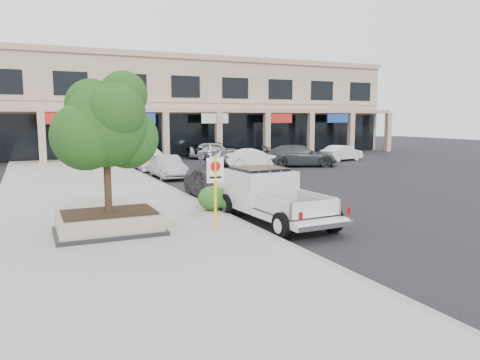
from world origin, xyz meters
The scene contains 19 objects.
ground centered at (0.00, 0.00, 0.00)m, with size 120.00×120.00×0.00m, color black.
sidewalk centered at (-5.50, 6.00, 0.07)m, with size 8.00×52.00×0.15m, color gray.
curb centered at (-1.55, 6.00, 0.07)m, with size 0.20×52.00×0.15m, color gray.
strip_mall centered at (8.00, 33.93, 4.75)m, with size 40.55×12.43×9.50m.
planter centered at (-5.95, 1.40, 0.48)m, with size 3.20×2.20×0.68m.
planter_tree centered at (-5.82, 1.56, 3.41)m, with size 2.90×2.55×4.00m.
no_parking_sign centered at (-2.86, 0.37, 1.63)m, with size 0.55×0.09×2.30m.
hedge centered at (-1.80, 3.39, 0.62)m, with size 1.10×0.99×0.94m, color #184E16.
pickup_truck centered at (-0.35, 1.07, 0.93)m, with size 2.19×5.91×1.86m, color silver, non-canonical shape.
curb_car_a centered at (-0.62, 6.33, 0.73)m, with size 1.73×4.30×1.47m, color #282A2D.
curb_car_b centered at (-0.41, 14.54, 0.69)m, with size 1.46×4.18×1.38m, color #95979C.
curb_car_c centered at (-0.23, 19.94, 0.76)m, with size 2.13×5.24×1.52m, color white.
curb_car_d centered at (-0.35, 24.18, 0.72)m, with size 2.37×5.15×1.43m, color black.
lot_car_a centered at (6.08, 19.60, 0.69)m, with size 1.63×4.06×1.38m, color #93959B.
lot_car_b centered at (7.18, 17.95, 0.69)m, with size 1.45×4.17×1.37m, color silver.
lot_car_c centered at (10.57, 17.13, 0.81)m, with size 2.27×5.58×1.62m, color #2E3133.
lot_car_d centered at (7.62, 26.59, 0.74)m, with size 2.45×5.32×1.48m, color black.
lot_car_e centered at (7.08, 25.76, 0.78)m, with size 1.84×4.56×1.55m, color #ACAFB5.
lot_car_f centered at (16.38, 19.67, 0.66)m, with size 1.40×4.02×1.32m, color silver.
Camera 1 is at (-8.12, -12.99, 3.66)m, focal length 35.00 mm.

